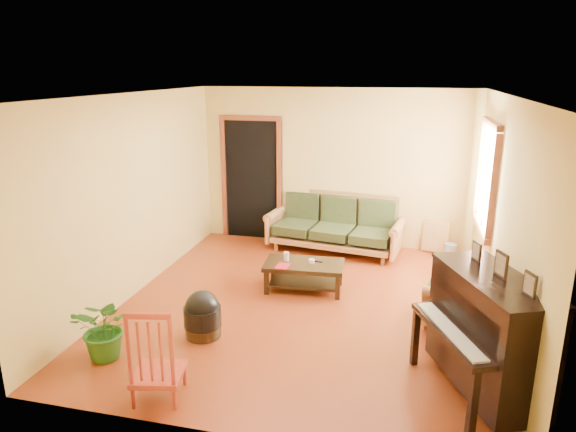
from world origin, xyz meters
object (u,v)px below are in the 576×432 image
(ceramic_crock, at_px, (450,251))
(armchair, at_px, (457,289))
(piano, at_px, (488,337))
(sofa, at_px, (334,224))
(footstool, at_px, (203,319))
(coffee_table, at_px, (304,276))
(potted_plant, at_px, (106,328))
(red_chair, at_px, (157,351))

(ceramic_crock, bearing_deg, armchair, -92.18)
(piano, height_order, ceramic_crock, piano)
(sofa, distance_m, footstool, 3.26)
(footstool, bearing_deg, coffee_table, 60.54)
(potted_plant, bearing_deg, red_chair, -29.81)
(piano, relative_size, potted_plant, 1.93)
(coffee_table, relative_size, armchair, 1.22)
(armchair, bearing_deg, potted_plant, -144.56)
(coffee_table, height_order, footstool, footstool)
(red_chair, bearing_deg, potted_plant, 138.59)
(sofa, bearing_deg, ceramic_crock, 12.31)
(piano, distance_m, potted_plant, 3.71)
(sofa, xyz_separation_m, piano, (1.92, -3.48, 0.12))
(ceramic_crock, distance_m, potted_plant, 5.30)
(sofa, height_order, ceramic_crock, sofa)
(sofa, xyz_separation_m, armchair, (1.76, -2.12, -0.03))
(ceramic_crock, bearing_deg, sofa, -176.26)
(coffee_table, height_order, armchair, armchair)
(coffee_table, relative_size, piano, 0.81)
(red_chair, distance_m, potted_plant, 0.96)
(coffee_table, height_order, ceramic_crock, coffee_table)
(potted_plant, bearing_deg, ceramic_crock, 46.98)
(footstool, bearing_deg, sofa, 72.17)
(sofa, xyz_separation_m, potted_plant, (-1.77, -3.75, -0.12))
(sofa, relative_size, ceramic_crock, 9.28)
(coffee_table, distance_m, footstool, 1.71)
(sofa, height_order, piano, piano)
(armchair, relative_size, red_chair, 0.93)
(footstool, distance_m, potted_plant, 1.03)
(armchair, height_order, footstool, armchair)
(coffee_table, relative_size, potted_plant, 1.56)
(armchair, relative_size, footstool, 2.06)
(sofa, xyz_separation_m, coffee_table, (-0.15, -1.61, -0.27))
(red_chair, height_order, potted_plant, red_chair)
(coffee_table, xyz_separation_m, footstool, (-0.84, -1.49, 0.01))
(piano, relative_size, ceramic_crock, 5.66)
(footstool, bearing_deg, red_chair, -87.67)
(footstool, height_order, potted_plant, potted_plant)
(armchair, bearing_deg, ceramic_crock, 98.41)
(armchair, distance_m, footstool, 2.93)
(red_chair, distance_m, ceramic_crock, 5.18)
(armchair, distance_m, ceramic_crock, 2.26)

